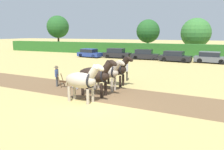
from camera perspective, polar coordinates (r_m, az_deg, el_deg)
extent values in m
plane|color=tan|center=(12.87, -4.36, -7.61)|extent=(240.00, 240.00, 0.00)
cube|color=brown|center=(18.29, -17.16, -2.45)|extent=(33.99, 5.83, 0.01)
cube|color=#286023|center=(39.87, 15.14, 6.29)|extent=(73.04, 1.71, 2.20)
cylinder|color=#423323|center=(54.35, -13.79, 8.48)|extent=(0.44, 0.44, 4.06)
sphere|color=#235623|center=(54.33, -13.96, 12.13)|extent=(5.20, 5.20, 5.20)
cylinder|color=#423323|center=(45.44, 9.28, 7.64)|extent=(0.44, 0.44, 3.13)
sphere|color=#235623|center=(45.37, 9.39, 11.23)|extent=(4.67, 4.67, 4.67)
cylinder|color=#423323|center=(44.90, 20.80, 6.66)|extent=(0.44, 0.44, 2.54)
sphere|color=#387533|center=(44.81, 21.04, 10.22)|extent=(5.56, 5.56, 5.56)
ellipsoid|color=#B2A38E|center=(13.12, -8.23, -1.38)|extent=(2.11, 1.10, 0.94)
cylinder|color=#B2A38E|center=(13.19, -5.05, -5.12)|extent=(0.18, 0.18, 0.89)
cylinder|color=#B2A38E|center=(12.75, -6.34, -5.72)|extent=(0.18, 0.18, 0.89)
cylinder|color=#B2A38E|center=(13.92, -9.77, -4.38)|extent=(0.18, 0.18, 0.89)
cylinder|color=#B2A38E|center=(13.50, -11.13, -4.91)|extent=(0.18, 0.18, 0.89)
cylinder|color=#B2A38E|center=(12.54, -5.01, 0.59)|extent=(0.89, 0.49, 0.97)
ellipsoid|color=#B2A38E|center=(12.26, -3.24, 1.90)|extent=(0.69, 0.30, 0.54)
cube|color=gray|center=(12.41, -4.23, 1.42)|extent=(0.45, 0.11, 0.61)
cylinder|color=gray|center=(13.71, -11.58, -1.38)|extent=(0.30, 0.14, 0.71)
torus|color=black|center=(12.71, -5.57, -1.38)|extent=(0.16, 0.95, 0.95)
ellipsoid|color=black|center=(14.35, -4.78, 0.03)|extent=(2.28, 1.16, 0.98)
cylinder|color=black|center=(14.44, -1.67, -3.57)|extent=(0.18, 0.18, 0.94)
cylinder|color=black|center=(13.96, -2.78, -4.09)|extent=(0.18, 0.18, 0.94)
cylinder|color=black|center=(15.16, -6.51, -2.93)|extent=(0.18, 0.18, 0.94)
cylinder|color=black|center=(14.71, -7.72, -3.40)|extent=(0.18, 0.18, 0.94)
cylinder|color=black|center=(13.80, -1.45, 1.91)|extent=(0.91, 0.51, 0.99)
ellipsoid|color=black|center=(13.54, 0.25, 3.14)|extent=(0.69, 0.30, 0.54)
cube|color=black|center=(13.67, -0.70, 2.72)|extent=(0.46, 0.11, 0.61)
cylinder|color=black|center=(14.94, -8.24, -0.01)|extent=(0.30, 0.14, 0.71)
torus|color=black|center=(13.96, -2.05, 0.07)|extent=(0.17, 0.99, 0.99)
ellipsoid|color=#B2A38E|center=(15.66, -1.88, 0.79)|extent=(2.16, 1.00, 0.84)
cylinder|color=#B2A38E|center=(15.74, 0.76, -2.32)|extent=(0.18, 0.18, 0.95)
cylinder|color=#B2A38E|center=(15.31, -0.03, -2.69)|extent=(0.18, 0.18, 0.95)
cylinder|color=#B2A38E|center=(16.37, -3.57, -1.82)|extent=(0.18, 0.18, 0.95)
cylinder|color=#B2A38E|center=(15.96, -4.45, -2.16)|extent=(0.18, 0.18, 0.95)
cylinder|color=#B2A38E|center=(15.18, 1.09, 2.24)|extent=(0.78, 0.44, 0.84)
ellipsoid|color=#B2A38E|center=(14.98, 2.42, 3.17)|extent=(0.69, 0.30, 0.54)
cube|color=black|center=(15.09, 1.68, 2.86)|extent=(0.39, 0.10, 0.52)
cylinder|color=black|center=(16.17, -5.01, 0.76)|extent=(0.30, 0.14, 0.71)
torus|color=black|center=(15.32, 0.55, 0.82)|extent=(0.16, 0.87, 0.86)
ellipsoid|color=black|center=(17.00, 0.56, 1.61)|extent=(2.06, 1.14, 0.98)
cylinder|color=black|center=(17.15, 2.93, -1.33)|extent=(0.18, 0.18, 0.89)
cylinder|color=black|center=(16.64, 2.14, -1.70)|extent=(0.18, 0.18, 0.89)
cylinder|color=black|center=(17.70, -0.94, -0.93)|extent=(0.18, 0.18, 0.89)
cylinder|color=black|center=(17.21, -1.81, -1.28)|extent=(0.18, 0.18, 0.89)
cylinder|color=black|center=(16.57, 3.22, 3.18)|extent=(0.88, 0.51, 0.95)
ellipsoid|color=black|center=(16.36, 4.62, 4.15)|extent=(0.69, 0.30, 0.54)
cube|color=gray|center=(16.47, 3.84, 3.86)|extent=(0.44, 0.10, 0.58)
cylinder|color=gray|center=(17.45, -2.25, 1.50)|extent=(0.30, 0.14, 0.71)
torus|color=black|center=(16.69, 2.73, 1.69)|extent=(0.17, 0.99, 0.99)
cube|color=#4C331E|center=(16.67, -11.32, -1.87)|extent=(1.55, 0.19, 0.12)
cube|color=#939399|center=(16.39, -9.57, -3.29)|extent=(0.49, 0.23, 0.39)
cylinder|color=#4C331E|center=(17.23, -12.76, -1.18)|extent=(0.40, 0.08, 0.96)
cylinder|color=#4C331E|center=(16.93, -13.61, -1.43)|extent=(0.40, 0.08, 0.96)
cylinder|color=#4C4C4C|center=(17.58, -14.10, -1.54)|extent=(0.14, 0.14, 0.78)
cylinder|color=#4C4C4C|center=(17.38, -14.22, -1.68)|extent=(0.14, 0.14, 0.78)
cube|color=#3D5184|center=(17.35, -14.26, 0.53)|extent=(0.38, 0.49, 0.55)
sphere|color=tan|center=(17.29, -14.32, 1.78)|extent=(0.21, 0.21, 0.21)
cylinder|color=#3D5184|center=(17.62, -14.10, 0.61)|extent=(0.09, 0.09, 0.52)
cylinder|color=#3D5184|center=(17.09, -14.42, 0.28)|extent=(0.09, 0.09, 0.52)
cylinder|color=#665B4C|center=(17.28, -14.33, 1.99)|extent=(0.40, 0.40, 0.02)
cylinder|color=#665B4C|center=(17.27, -14.34, 2.15)|extent=(0.20, 0.20, 0.10)
cylinder|color=#38332D|center=(19.12, 3.91, -0.12)|extent=(0.14, 0.14, 0.85)
cylinder|color=#38332D|center=(18.90, 3.92, -0.25)|extent=(0.14, 0.14, 0.85)
cube|color=#B7B7BC|center=(18.88, 3.95, 1.97)|extent=(0.36, 0.53, 0.60)
sphere|color=tan|center=(18.82, 3.96, 3.24)|extent=(0.23, 0.23, 0.23)
cylinder|color=#B7B7BC|center=(19.18, 3.94, 2.04)|extent=(0.09, 0.09, 0.57)
cylinder|color=#B7B7BC|center=(18.60, 3.95, 1.76)|extent=(0.09, 0.09, 0.57)
cube|color=navy|center=(37.40, -5.78, 5.41)|extent=(4.47, 2.42, 0.66)
cube|color=black|center=(37.48, -6.06, 6.33)|extent=(2.76, 2.00, 0.54)
cube|color=navy|center=(37.45, -6.07, 6.79)|extent=(2.76, 2.00, 0.06)
cylinder|color=black|center=(37.29, -3.40, 5.14)|extent=(0.66, 0.31, 0.63)
cylinder|color=black|center=(35.99, -4.87, 4.90)|extent=(0.66, 0.31, 0.63)
cylinder|color=black|center=(38.86, -6.61, 5.32)|extent=(0.66, 0.31, 0.63)
cylinder|color=black|center=(37.61, -8.13, 5.10)|extent=(0.66, 0.31, 0.63)
cube|color=black|center=(36.04, 1.37, 5.30)|extent=(4.47, 1.81, 0.73)
cube|color=black|center=(36.06, 1.04, 6.38)|extent=(2.69, 1.60, 0.62)
cube|color=black|center=(36.03, 1.04, 6.92)|extent=(2.69, 1.60, 0.06)
cylinder|color=black|center=(36.31, 3.83, 4.95)|extent=(0.61, 0.23, 0.61)
cylinder|color=black|center=(34.89, 3.04, 4.72)|extent=(0.61, 0.23, 0.61)
cylinder|color=black|center=(37.27, -0.20, 5.13)|extent=(0.61, 0.23, 0.61)
cylinder|color=black|center=(35.89, -1.13, 4.91)|extent=(0.61, 0.23, 0.61)
cube|color=black|center=(34.56, 8.62, 4.92)|extent=(4.34, 1.98, 0.71)
cube|color=black|center=(34.54, 8.30, 6.01)|extent=(2.64, 1.70, 0.60)
cube|color=black|center=(34.51, 8.32, 6.56)|extent=(2.64, 1.70, 0.06)
cylinder|color=black|center=(35.09, 10.96, 4.57)|extent=(0.63, 0.26, 0.61)
cylinder|color=black|center=(33.61, 10.56, 4.31)|extent=(0.63, 0.26, 0.61)
cylinder|color=black|center=(35.58, 6.76, 4.78)|extent=(0.63, 0.26, 0.61)
cylinder|color=black|center=(34.13, 6.19, 4.53)|extent=(0.63, 0.26, 0.61)
cube|color=black|center=(32.87, 16.19, 4.31)|extent=(4.63, 2.39, 0.69)
cube|color=black|center=(32.87, 15.88, 5.43)|extent=(2.85, 1.98, 0.57)
cube|color=black|center=(32.84, 15.90, 5.97)|extent=(2.85, 1.98, 0.06)
cylinder|color=black|center=(33.38, 18.81, 3.91)|extent=(0.68, 0.30, 0.66)
cylinder|color=black|center=(31.80, 18.20, 3.62)|extent=(0.68, 0.30, 0.66)
cylinder|color=black|center=(34.03, 14.28, 4.28)|extent=(0.68, 0.30, 0.66)
cylinder|color=black|center=(32.48, 13.46, 4.01)|extent=(0.68, 0.30, 0.66)
cube|color=#565B66|center=(32.87, 24.45, 3.79)|extent=(4.50, 2.28, 0.72)
cube|color=black|center=(32.83, 24.17, 4.96)|extent=(2.77, 1.89, 0.59)
cube|color=#565B66|center=(32.80, 24.21, 5.53)|extent=(2.77, 1.89, 0.06)
cylinder|color=black|center=(33.54, 26.84, 3.36)|extent=(0.70, 0.30, 0.68)
cylinder|color=black|center=(32.02, 26.64, 3.07)|extent=(0.70, 0.30, 0.68)
cylinder|color=black|center=(33.81, 22.32, 3.77)|extent=(0.70, 0.30, 0.68)
cylinder|color=black|center=(32.30, 21.91, 3.50)|extent=(0.70, 0.30, 0.68)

